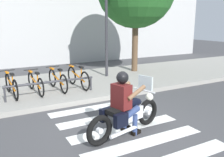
{
  "coord_description": "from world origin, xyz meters",
  "views": [
    {
      "loc": [
        -2.76,
        -4.54,
        2.44
      ],
      "look_at": [
        0.5,
        1.47,
        0.85
      ],
      "focal_mm": 39.17,
      "sensor_mm": 36.0,
      "label": 1
    }
  ],
  "objects_px": {
    "rider": "(124,99)",
    "bicycle_0": "(11,85)",
    "bicycle_2": "(58,80)",
    "bicycle_1": "(35,83)",
    "bike_rack": "(51,83)",
    "street_lamp": "(106,14)",
    "bicycle_3": "(78,77)",
    "motorcycle": "(126,114)"
  },
  "relations": [
    {
      "from": "rider",
      "to": "bicycle_0",
      "type": "bearing_deg",
      "value": 116.26
    },
    {
      "from": "rider",
      "to": "bicycle_2",
      "type": "xyz_separation_m",
      "value": [
        -0.37,
        3.75,
        -0.32
      ]
    },
    {
      "from": "bicycle_1",
      "to": "bicycle_2",
      "type": "xyz_separation_m",
      "value": [
        0.74,
        -0.0,
        0.02
      ]
    },
    {
      "from": "rider",
      "to": "bicycle_1",
      "type": "height_order",
      "value": "rider"
    },
    {
      "from": "bike_rack",
      "to": "street_lamp",
      "type": "distance_m",
      "value": 3.99
    },
    {
      "from": "bicycle_3",
      "to": "street_lamp",
      "type": "bearing_deg",
      "value": 33.83
    },
    {
      "from": "bicycle_1",
      "to": "motorcycle",
      "type": "bearing_deg",
      "value": -72.38
    },
    {
      "from": "bicycle_0",
      "to": "street_lamp",
      "type": "relative_size",
      "value": 0.38
    },
    {
      "from": "bike_rack",
      "to": "bicycle_3",
      "type": "bearing_deg",
      "value": 26.54
    },
    {
      "from": "rider",
      "to": "motorcycle",
      "type": "bearing_deg",
      "value": 11.82
    },
    {
      "from": "bicycle_1",
      "to": "street_lamp",
      "type": "xyz_separation_m",
      "value": [
        3.22,
        1.17,
        2.27
      ]
    },
    {
      "from": "motorcycle",
      "to": "bicycle_0",
      "type": "height_order",
      "value": "motorcycle"
    },
    {
      "from": "bicycle_3",
      "to": "bicycle_0",
      "type": "bearing_deg",
      "value": 179.99
    },
    {
      "from": "bicycle_1",
      "to": "bicycle_2",
      "type": "relative_size",
      "value": 1.0
    },
    {
      "from": "motorcycle",
      "to": "bicycle_3",
      "type": "xyz_separation_m",
      "value": [
        0.29,
        3.73,
        0.05
      ]
    },
    {
      "from": "motorcycle",
      "to": "bicycle_1",
      "type": "bearing_deg",
      "value": 107.62
    },
    {
      "from": "bicycle_1",
      "to": "street_lamp",
      "type": "bearing_deg",
      "value": 19.9
    },
    {
      "from": "bicycle_0",
      "to": "bicycle_2",
      "type": "height_order",
      "value": "bicycle_0"
    },
    {
      "from": "bicycle_0",
      "to": "bicycle_3",
      "type": "distance_m",
      "value": 2.22
    },
    {
      "from": "motorcycle",
      "to": "bicycle_2",
      "type": "distance_m",
      "value": 3.76
    },
    {
      "from": "bicycle_2",
      "to": "street_lamp",
      "type": "bearing_deg",
      "value": 25.19
    },
    {
      "from": "bicycle_0",
      "to": "street_lamp",
      "type": "distance_m",
      "value": 4.71
    },
    {
      "from": "bicycle_2",
      "to": "bike_rack",
      "type": "bearing_deg",
      "value": -123.68
    },
    {
      "from": "bicycle_0",
      "to": "bicycle_1",
      "type": "distance_m",
      "value": 0.74
    },
    {
      "from": "motorcycle",
      "to": "bicycle_1",
      "type": "height_order",
      "value": "motorcycle"
    },
    {
      "from": "motorcycle",
      "to": "bicycle_2",
      "type": "xyz_separation_m",
      "value": [
        -0.45,
        3.73,
        0.04
      ]
    },
    {
      "from": "street_lamp",
      "to": "bike_rack",
      "type": "bearing_deg",
      "value": -148.88
    },
    {
      "from": "rider",
      "to": "bicycle_2",
      "type": "height_order",
      "value": "rider"
    },
    {
      "from": "motorcycle",
      "to": "rider",
      "type": "xyz_separation_m",
      "value": [
        -0.08,
        -0.02,
        0.37
      ]
    },
    {
      "from": "motorcycle",
      "to": "bike_rack",
      "type": "distance_m",
      "value": 3.28
    },
    {
      "from": "motorcycle",
      "to": "bicycle_0",
      "type": "bearing_deg",
      "value": 117.28
    },
    {
      "from": "rider",
      "to": "bicycle_1",
      "type": "xyz_separation_m",
      "value": [
        -1.11,
        3.75,
        -0.34
      ]
    },
    {
      "from": "bike_rack",
      "to": "bicycle_0",
      "type": "bearing_deg",
      "value": 153.45
    },
    {
      "from": "bicycle_0",
      "to": "bike_rack",
      "type": "distance_m",
      "value": 1.24
    },
    {
      "from": "street_lamp",
      "to": "bicycle_0",
      "type": "bearing_deg",
      "value": -163.58
    },
    {
      "from": "motorcycle",
      "to": "bicycle_1",
      "type": "distance_m",
      "value": 3.92
    },
    {
      "from": "bicycle_1",
      "to": "bike_rack",
      "type": "distance_m",
      "value": 0.67
    },
    {
      "from": "bike_rack",
      "to": "street_lamp",
      "type": "height_order",
      "value": "street_lamp"
    },
    {
      "from": "motorcycle",
      "to": "street_lamp",
      "type": "xyz_separation_m",
      "value": [
        2.03,
        4.9,
        2.3
      ]
    },
    {
      "from": "rider",
      "to": "bike_rack",
      "type": "bearing_deg",
      "value": 103.04
    },
    {
      "from": "bicycle_0",
      "to": "bike_rack",
      "type": "height_order",
      "value": "bicycle_0"
    },
    {
      "from": "bicycle_2",
      "to": "street_lamp",
      "type": "xyz_separation_m",
      "value": [
        2.48,
        1.17,
        2.26
      ]
    }
  ]
}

